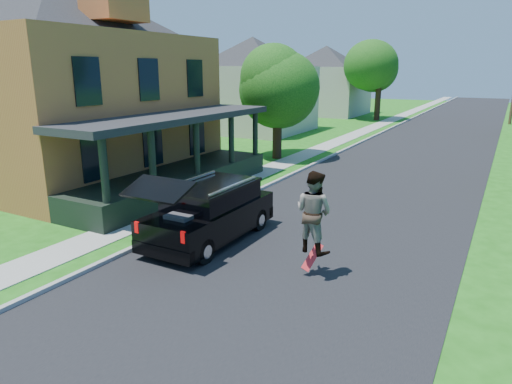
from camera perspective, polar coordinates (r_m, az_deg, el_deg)
The scene contains 13 objects.
ground at distance 10.34m, azimuth -0.65°, elevation -12.56°, with size 140.00×140.00×0.00m, color #1E5D12.
street at distance 28.72m, azimuth 19.59°, elevation 4.62°, with size 8.00×120.00×0.02m, color black.
curb at distance 29.63m, azimuth 11.85°, elevation 5.48°, with size 0.15×120.00×0.12m, color gray.
sidewalk at distance 30.12m, azimuth 9.03°, elevation 5.76°, with size 1.30×120.00×0.03m, color gray.
front_walk at distance 20.37m, azimuth -15.68°, elevation 0.91°, with size 6.50×1.20×0.03m, color gray.
main_house at distance 22.26m, azimuth -22.91°, elevation 14.29°, with size 15.56×15.56×10.10m.
neighbor_house_mid at distance 36.70m, azimuth -0.42°, elevation 14.17°, with size 12.78×12.78×8.30m.
neighbor_house_far at distance 51.23m, azimuth 8.70°, elevation 14.28°, with size 12.78×12.78×8.30m.
black_suv at distance 13.08m, azimuth -5.81°, elevation -2.55°, with size 1.83×4.75×2.22m.
skateboarder at distance 10.64m, azimuth 7.20°, elevation -2.47°, with size 1.09×0.94×1.94m.
skateboard at distance 11.18m, azimuth 7.06°, elevation -8.13°, with size 0.35×0.60×0.61m.
tree_left_mid at distance 25.10m, azimuth 2.73°, elevation 13.95°, with size 4.85×4.94×6.56m.
tree_left_far at distance 46.23m, azimuth 15.27°, elevation 15.50°, with size 5.97×5.98×8.48m.
Camera 1 is at (4.55, -7.95, 4.80)m, focal length 32.00 mm.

